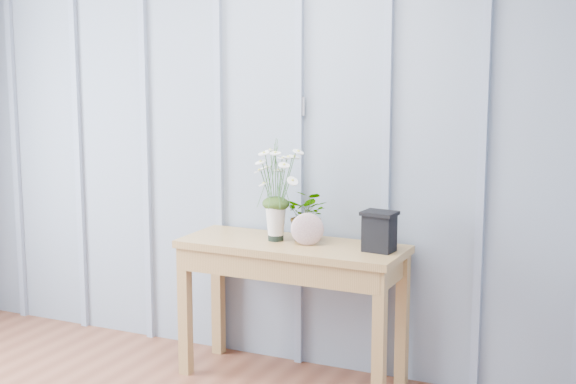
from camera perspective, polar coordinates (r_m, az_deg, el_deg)
The scene contains 5 objects.
sideboard at distance 4.66m, azimuth 0.26°, elevation -4.68°, with size 1.20×0.45×0.75m.
daisy_vase at distance 4.63m, azimuth -0.80°, elevation 0.74°, with size 0.36×0.28×0.52m.
spider_plant at distance 4.66m, azimuth 1.31°, elevation -1.49°, with size 0.25×0.22×0.28m, color #223D12.
felt_disc_vessel at distance 4.56m, azimuth 1.26°, elevation -2.42°, with size 0.17×0.05×0.17m, color #90546B.
carved_box at distance 4.46m, azimuth 5.92°, elevation -2.52°, with size 0.18×0.14×0.21m.
Camera 1 is at (2.23, -2.09, 1.81)m, focal length 55.00 mm.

